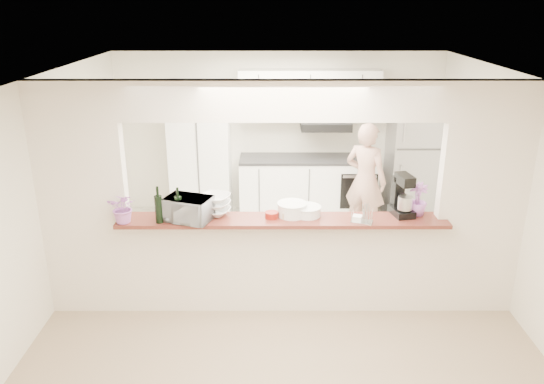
{
  "coord_description": "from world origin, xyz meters",
  "views": [
    {
      "loc": [
        -0.11,
        -5.09,
        3.22
      ],
      "look_at": [
        -0.11,
        0.3,
        1.25
      ],
      "focal_mm": 35.0,
      "sensor_mm": 36.0,
      "label": 1
    }
  ],
  "objects_px": {
    "toaster_oven": "(188,209)",
    "stand_mixer": "(402,196)",
    "refrigerator": "(413,164)",
    "person": "(365,181)"
  },
  "relations": [
    {
      "from": "toaster_oven",
      "to": "stand_mixer",
      "type": "height_order",
      "value": "stand_mixer"
    },
    {
      "from": "refrigerator",
      "to": "stand_mixer",
      "type": "distance_m",
      "value": 2.74
    },
    {
      "from": "refrigerator",
      "to": "person",
      "type": "height_order",
      "value": "refrigerator"
    },
    {
      "from": "person",
      "to": "refrigerator",
      "type": "bearing_deg",
      "value": -104.81
    },
    {
      "from": "toaster_oven",
      "to": "stand_mixer",
      "type": "relative_size",
      "value": 1.02
    },
    {
      "from": "refrigerator",
      "to": "toaster_oven",
      "type": "height_order",
      "value": "refrigerator"
    },
    {
      "from": "refrigerator",
      "to": "person",
      "type": "relative_size",
      "value": 1.03
    },
    {
      "from": "stand_mixer",
      "to": "person",
      "type": "bearing_deg",
      "value": 91.46
    },
    {
      "from": "person",
      "to": "stand_mixer",
      "type": "bearing_deg",
      "value": 125.57
    },
    {
      "from": "toaster_oven",
      "to": "person",
      "type": "relative_size",
      "value": 0.28
    }
  ]
}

